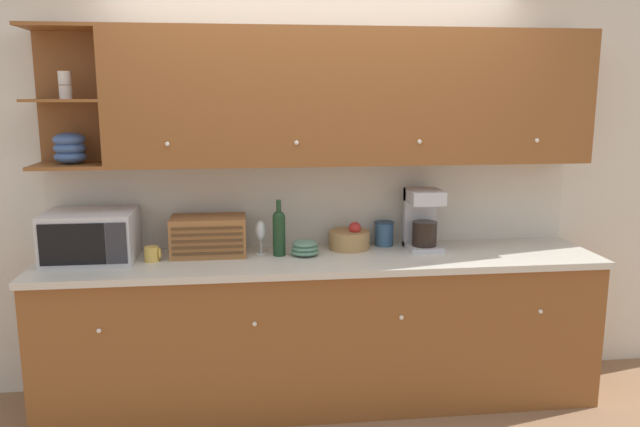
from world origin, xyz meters
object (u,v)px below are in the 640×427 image
object	(u,v)px
coffee_maker	(423,218)
wine_bottle	(279,231)
microwave	(91,236)
bread_box	(209,236)
mug	(152,254)
fruit_basket	(350,239)
bowl_stack_on_counter	(305,248)
storage_canister	(384,233)
wine_glass	(261,231)

from	to	relation	value
coffee_maker	wine_bottle	bearing A→B (deg)	-175.92
microwave	bread_box	bearing A→B (deg)	4.34
coffee_maker	mug	bearing A→B (deg)	-176.11
wine_bottle	coffee_maker	distance (m)	0.90
fruit_basket	bowl_stack_on_counter	bearing A→B (deg)	-156.28
bowl_stack_on_counter	storage_canister	size ratio (longest dim) A/B	1.12
bread_box	wine_glass	size ratio (longest dim) A/B	2.17
microwave	coffee_maker	world-z (taller)	coffee_maker
microwave	bread_box	size ratio (longest dim) A/B	1.13
coffee_maker	wine_glass	bearing A→B (deg)	-179.41
mug	wine_bottle	bearing A→B (deg)	3.66
wine_glass	fruit_basket	size ratio (longest dim) A/B	0.80
wine_glass	coffee_maker	size ratio (longest dim) A/B	0.54
microwave	mug	distance (m)	0.37
storage_canister	bowl_stack_on_counter	bearing A→B (deg)	-160.40
mug	fruit_basket	distance (m)	1.20
bread_box	wine_glass	bearing A→B (deg)	-2.48
bread_box	wine_glass	world-z (taller)	bread_box
bowl_stack_on_counter	bread_box	bearing A→B (deg)	171.82
bowl_stack_on_counter	storage_canister	world-z (taller)	storage_canister
fruit_basket	storage_canister	xyz separation A→B (m)	(0.23, 0.06, 0.02)
bread_box	storage_canister	world-z (taller)	bread_box
storage_canister	fruit_basket	bearing A→B (deg)	-165.89
fruit_basket	coffee_maker	world-z (taller)	coffee_maker
bread_box	coffee_maker	xyz separation A→B (m)	(1.32, -0.00, 0.08)
bowl_stack_on_counter	storage_canister	distance (m)	0.56
fruit_basket	wine_glass	bearing A→B (deg)	-173.84
microwave	wine_bottle	bearing A→B (deg)	-0.87
mug	bowl_stack_on_counter	distance (m)	0.89
wine_bottle	fruit_basket	world-z (taller)	wine_bottle
wine_bottle	bread_box	bearing A→B (deg)	170.88
bread_box	storage_canister	distance (m)	1.11
wine_bottle	coffee_maker	xyz separation A→B (m)	(0.90, 0.06, 0.04)
microwave	mug	bearing A→B (deg)	-10.31
wine_bottle	fruit_basket	xyz separation A→B (m)	(0.45, 0.11, -0.09)
mug	wine_glass	bearing A→B (deg)	9.11
bread_box	bowl_stack_on_counter	xyz separation A→B (m)	(0.57, -0.08, -0.07)
storage_canister	wine_glass	bearing A→B (deg)	-171.44
microwave	storage_canister	bearing A→B (deg)	5.04
bowl_stack_on_counter	coffee_maker	xyz separation A→B (m)	(0.75, 0.08, 0.15)
mug	coffee_maker	size ratio (longest dim) A/B	0.25
wine_glass	coffee_maker	xyz separation A→B (m)	(1.01, 0.01, 0.05)
bread_box	storage_canister	size ratio (longest dim) A/B	2.87
storage_canister	coffee_maker	size ratio (longest dim) A/B	0.41
microwave	wine_bottle	distance (m)	1.09
microwave	storage_canister	world-z (taller)	microwave
wine_glass	storage_canister	xyz separation A→B (m)	(0.79, 0.12, -0.06)
fruit_basket	coffee_maker	distance (m)	0.47
wine_bottle	coffee_maker	world-z (taller)	coffee_maker
coffee_maker	bowl_stack_on_counter	bearing A→B (deg)	-173.94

